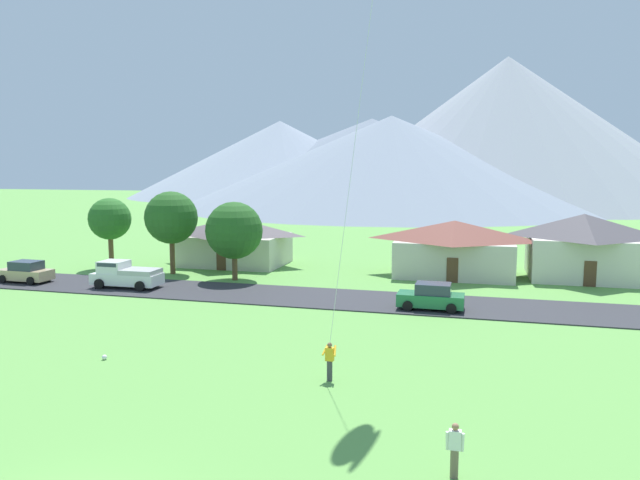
{
  "coord_description": "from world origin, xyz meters",
  "views": [
    {
      "loc": [
        10.01,
        -11.69,
        9.04
      ],
      "look_at": [
        1.8,
        18.96,
        5.12
      ],
      "focal_mm": 32.68,
      "sensor_mm": 36.0,
      "label": 1
    }
  ],
  "objects": [
    {
      "name": "road_strip",
      "position": [
        0.0,
        26.85,
        0.04
      ],
      "size": [
        160.0,
        6.33,
        0.08
      ],
      "primitive_type": "cube",
      "color": "#2D2D33",
      "rests_on": "ground"
    },
    {
      "name": "mountain_west_ridge",
      "position": [
        -9.67,
        126.67,
        10.66
      ],
      "size": [
        99.9,
        99.9,
        21.31
      ],
      "primitive_type": "cone",
      "color": "gray",
      "rests_on": "ground"
    },
    {
      "name": "mountain_far_east_ridge",
      "position": [
        16.94,
        148.84,
        18.74
      ],
      "size": [
        102.68,
        102.68,
        37.48
      ],
      "primitive_type": "cone",
      "color": "#8E939E",
      "rests_on": "ground"
    },
    {
      "name": "mountain_east_ridge",
      "position": [
        -51.85,
        169.17,
        12.12
      ],
      "size": [
        95.99,
        95.99,
        24.23
      ],
      "primitive_type": "cone",
      "color": "gray",
      "rests_on": "ground"
    },
    {
      "name": "mountain_far_west_ridge",
      "position": [
        -23.47,
        178.6,
        12.55
      ],
      "size": [
        129.05,
        129.05,
        25.11
      ],
      "primitive_type": "cone",
      "color": "slate",
      "rests_on": "ground"
    },
    {
      "name": "house_leftmost",
      "position": [
        8.38,
        38.03,
        2.43
      ],
      "size": [
        10.43,
        6.55,
        4.7
      ],
      "color": "beige",
      "rests_on": "ground"
    },
    {
      "name": "house_left_center",
      "position": [
        -11.73,
        38.8,
        2.28
      ],
      "size": [
        9.81,
        7.22,
        4.41
      ],
      "color": "beige",
      "rests_on": "ground"
    },
    {
      "name": "house_right_center",
      "position": [
        18.65,
        39.8,
        2.76
      ],
      "size": [
        9.07,
        7.99,
        5.33
      ],
      "color": "beige",
      "rests_on": "ground"
    },
    {
      "name": "tree_near_left",
      "position": [
        -15.06,
        32.8,
        4.84
      ],
      "size": [
        4.48,
        4.48,
        7.11
      ],
      "color": "brown",
      "rests_on": "ground"
    },
    {
      "name": "tree_left_of_center",
      "position": [
        -8.77,
        31.59,
        4.05
      ],
      "size": [
        4.63,
        4.63,
        6.38
      ],
      "color": "brown",
      "rests_on": "ground"
    },
    {
      "name": "tree_center",
      "position": [
        -21.87,
        33.92,
        4.48
      ],
      "size": [
        3.77,
        3.77,
        6.4
      ],
      "color": "brown",
      "rests_on": "ground"
    },
    {
      "name": "parked_car_tan_west_end",
      "position": [
        -24.31,
        26.15,
        0.87
      ],
      "size": [
        4.24,
        2.16,
        1.68
      ],
      "color": "tan",
      "rests_on": "road_strip"
    },
    {
      "name": "parked_car_green_mid_west",
      "position": [
        7.45,
        25.39,
        0.87
      ],
      "size": [
        4.22,
        2.11,
        1.68
      ],
      "color": "#237042",
      "rests_on": "road_strip"
    },
    {
      "name": "pickup_truck_white_west_side",
      "position": [
        -15.43,
        26.34,
        1.06
      ],
      "size": [
        5.23,
        2.38,
        1.99
      ],
      "color": "white",
      "rests_on": "road_strip"
    },
    {
      "name": "watcher_person",
      "position": [
        9.64,
        4.91,
        0.88
      ],
      "size": [
        0.56,
        0.24,
        1.68
      ],
      "color": "#70604C",
      "rests_on": "ground"
    },
    {
      "name": "soccer_ball",
      "position": [
        -6.82,
        11.49,
        0.12
      ],
      "size": [
        0.24,
        0.24,
        0.24
      ],
      "primitive_type": "sphere",
      "color": "white",
      "rests_on": "ground"
    }
  ]
}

